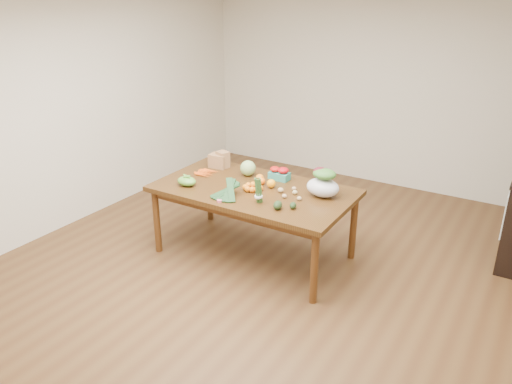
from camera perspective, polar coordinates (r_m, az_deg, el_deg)
The scene contains 24 objects.
floor at distance 5.01m, azimuth 0.56°, elevation -9.06°, with size 6.00×6.00×0.00m, color brown.
room_walls at distance 4.46m, azimuth 0.63°, elevation 5.91°, with size 5.02×6.02×2.70m.
dining_table at distance 5.14m, azimuth -0.25°, elevation -3.44°, with size 1.97×1.09×0.75m, color #472B10.
dish_towel at distance 5.47m, azimuth 26.62°, elevation -2.28°, with size 0.02×0.28×0.45m, color white.
paper_bag at distance 5.56m, azimuth -4.31°, elevation 3.74°, with size 0.26×0.22×0.18m, color #997344, non-canonical shape.
cabbage at distance 5.30m, azimuth -0.93°, elevation 2.74°, with size 0.17×0.17×0.17m, color #97B76A.
strawberry_basket_a at distance 5.24m, azimuth 2.18°, elevation 2.12°, with size 0.11×0.11×0.10m, color red, non-canonical shape.
strawberry_basket_b at distance 5.18m, azimuth 3.11°, elevation 1.92°, with size 0.12×0.12×0.11m, color red, non-canonical shape.
orange_a at distance 5.13m, azimuth 0.43°, elevation 1.59°, with size 0.09×0.09×0.09m, color orange.
orange_b at distance 5.06m, azimuth 0.65°, elevation 1.25°, with size 0.07×0.07×0.07m, color orange.
orange_c at distance 4.99m, azimuth 1.74°, elevation 0.97°, with size 0.09×0.09×0.09m, color orange.
mandarin_cluster at distance 4.92m, azimuth -0.35°, elevation 0.70°, with size 0.18×0.18×0.09m, color orange, non-canonical shape.
carrots at distance 5.39m, azimuth -5.65°, elevation 2.20°, with size 0.22×0.22×0.03m, color orange, non-canonical shape.
snap_pea_bag at distance 5.09m, azimuth -7.93°, elevation 1.24°, with size 0.21×0.15×0.09m, color #62A437.
kale_bunch at distance 4.73m, azimuth -3.52°, elevation 0.18°, with size 0.32×0.40×0.16m, color #163318, non-canonical shape.
asparagus_bundle at distance 4.60m, azimuth 0.29°, elevation 0.20°, with size 0.08×0.08×0.25m, color #416E32, non-canonical shape.
potato_a at distance 4.88m, azimuth 2.84°, elevation 0.22°, with size 0.06×0.05×0.05m, color tan.
potato_b at distance 4.75m, azimuth 3.27°, elevation -0.47°, with size 0.05×0.04×0.04m, color tan.
potato_c at distance 4.84m, azimuth 4.47°, elevation -0.03°, with size 0.05×0.05×0.04m, color tan.
potato_d at distance 4.94m, azimuth 4.36°, elevation 0.40°, with size 0.05×0.04×0.04m, color tan.
potato_e at distance 4.71m, azimuth 4.97°, elevation -0.74°, with size 0.05×0.04×0.04m, color tan.
avocado_a at distance 4.51m, azimuth 2.50°, elevation -1.51°, with size 0.08×0.12×0.08m, color black.
avocado_b at distance 4.53m, azimuth 4.25°, elevation -1.55°, with size 0.06×0.09×0.06m, color black.
salad_bag at distance 4.80m, azimuth 7.66°, elevation 0.91°, with size 0.32×0.24×0.25m, color silver, non-canonical shape.
Camera 1 is at (2.20, -3.66, 2.62)m, focal length 35.00 mm.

